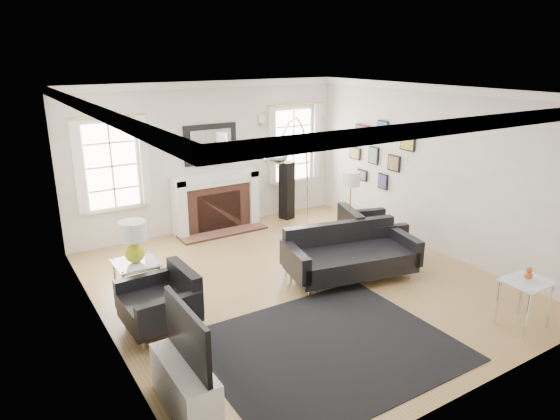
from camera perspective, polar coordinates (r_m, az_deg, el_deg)
floor at (r=7.55m, az=2.04°, el=-8.34°), size 6.00×6.00×0.00m
back_wall at (r=9.61m, az=-7.98°, el=6.05°), size 5.50×0.04×2.80m
front_wall at (r=5.00m, az=21.94°, el=-6.11°), size 5.50×0.04×2.80m
left_wall at (r=6.02m, az=-20.09°, el=-1.94°), size 0.04×6.00×2.80m
right_wall at (r=8.84m, az=17.13°, el=4.43°), size 0.04×6.00×2.80m
ceiling at (r=6.80m, az=2.31°, el=13.38°), size 5.50×6.00×0.02m
crown_molding at (r=6.81m, az=2.30°, el=12.87°), size 5.50×6.00×0.12m
fireplace at (r=9.63m, az=-7.25°, el=0.84°), size 1.70×0.69×1.11m
mantel_mirror at (r=9.52m, az=-7.93°, el=7.48°), size 1.05×0.07×0.75m
window_left at (r=8.97m, az=-18.71°, el=4.84°), size 1.24×0.15×1.62m
window_right at (r=10.43m, az=1.50°, el=7.45°), size 1.24×0.15×1.62m
gallery_wall at (r=9.67m, az=11.30°, el=6.76°), size 0.04×1.73×1.29m
tv_unit at (r=5.10m, az=-10.75°, el=-18.43°), size 0.35×1.00×1.09m
area_rug at (r=6.08m, az=5.47°, el=-15.32°), size 2.83×2.36×0.01m
sofa at (r=7.68m, az=7.86°, el=-5.14°), size 2.11×1.28×0.64m
armchair_left at (r=6.42m, az=-13.24°, el=-10.29°), size 0.86×0.95×0.62m
armchair_right at (r=8.60m, az=9.97°, el=-2.55°), size 1.14×1.21×0.67m
coffee_table at (r=7.66m, az=4.87°, el=-5.03°), size 0.88×0.88×0.39m
side_table_left at (r=7.03m, az=-16.09°, el=-6.58°), size 0.56×0.56×0.62m
nesting_table at (r=6.94m, az=26.29°, el=-8.17°), size 0.57×0.48×0.62m
gourd_lamp at (r=6.86m, az=-16.40°, el=-3.21°), size 0.36×0.36×0.58m
orange_vase at (r=6.85m, az=26.53°, el=-6.56°), size 0.10×0.10×0.16m
arc_floor_lamp at (r=7.91m, az=1.54°, el=3.05°), size 1.71×1.59×2.42m
stick_floor_lamp at (r=8.27m, az=8.12°, el=3.07°), size 0.29×0.29×1.44m
speaker_tower at (r=10.19m, az=0.78°, el=2.23°), size 0.29×0.29×1.19m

